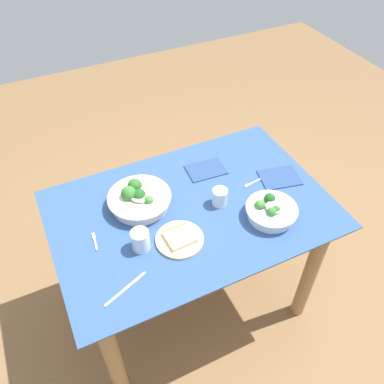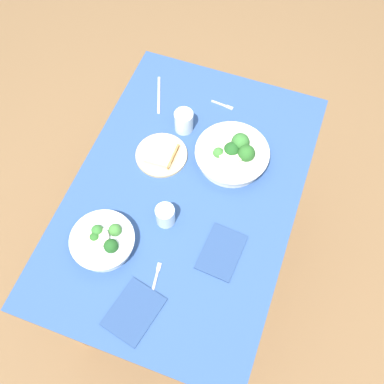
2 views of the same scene
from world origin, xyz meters
name	(u,v)px [view 1 (image 1 of 2)]	position (x,y,z in m)	size (l,w,h in m)	color
ground_plane	(192,300)	(0.00, 0.00, 0.00)	(6.00, 6.00, 0.00)	brown
dining_table	(192,230)	(0.00, 0.00, 0.62)	(1.20, 0.80, 0.77)	#2D4C84
broccoli_bowl_far	(271,211)	(-0.28, 0.18, 0.80)	(0.22, 0.22, 0.09)	white
broccoli_bowl_near	(139,199)	(0.20, -0.12, 0.80)	(0.28, 0.28, 0.11)	silver
bread_side_plate	(179,239)	(0.12, 0.14, 0.78)	(0.20, 0.20, 0.03)	#D6B27A
water_glass_center	(220,197)	(-0.13, 0.02, 0.80)	(0.07, 0.07, 0.08)	silver
water_glass_side	(141,240)	(0.27, 0.10, 0.81)	(0.07, 0.07, 0.09)	silver
fork_by_far_bowl	(95,241)	(0.43, -0.01, 0.77)	(0.02, 0.09, 0.00)	#B7B7BC
fork_by_near_bowl	(253,183)	(-0.33, -0.02, 0.77)	(0.11, 0.03, 0.00)	#B7B7BC
table_knife_left	(125,289)	(0.39, 0.26, 0.77)	(0.19, 0.01, 0.00)	#B7B7BC
napkin_folded_upper	(280,178)	(-0.46, 0.00, 0.77)	(0.18, 0.14, 0.01)	navy
napkin_folded_lower	(206,170)	(-0.17, -0.20, 0.77)	(0.18, 0.13, 0.01)	navy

